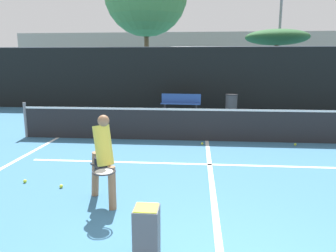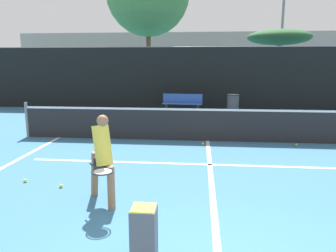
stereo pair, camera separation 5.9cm
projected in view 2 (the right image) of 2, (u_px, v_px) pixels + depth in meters
court_service_line at (210, 165)px, 7.36m from camera, size 8.25×0.10×0.01m
court_center_mark at (211, 178)px, 6.49m from camera, size 0.10×6.30×0.01m
net at (208, 124)px, 9.47m from camera, size 11.09×0.09×1.07m
fence_back at (206, 79)px, 15.51m from camera, size 24.00×0.06×2.97m
player_practicing at (102, 156)px, 5.21m from camera, size 0.74×1.11×1.48m
tennis_ball_scattered_1 at (109, 144)px, 9.02m from camera, size 0.07×0.07×0.07m
tennis_ball_scattered_2 at (203, 144)px, 9.11m from camera, size 0.07×0.07×0.07m
tennis_ball_scattered_3 at (296, 145)px, 8.99m from camera, size 0.07×0.07×0.07m
tennis_ball_scattered_4 at (61, 186)px, 6.02m from camera, size 0.07×0.07×0.07m
tennis_ball_scattered_7 at (25, 181)px, 6.28m from camera, size 0.07×0.07×0.07m
ball_hopper at (144, 235)px, 3.66m from camera, size 0.28×0.28×0.71m
courtside_bench at (182, 103)px, 14.59m from camera, size 1.79×0.51×0.86m
trash_bin at (233, 104)px, 14.28m from camera, size 0.54×0.54×0.89m
parked_car at (282, 90)px, 19.15m from camera, size 1.82×4.12×1.53m
floodlight_mast at (283, 16)px, 20.44m from camera, size 1.10×0.24×7.87m
tree_west at (279, 38)px, 18.94m from camera, size 3.64×3.64×4.11m
building_far at (203, 59)px, 32.07m from camera, size 36.00×2.40×4.99m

